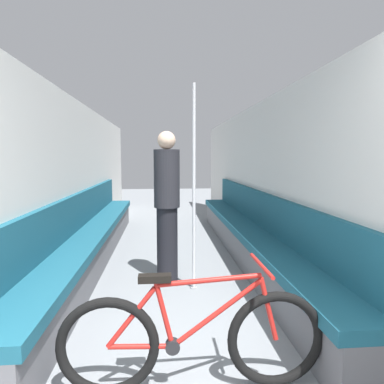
{
  "coord_description": "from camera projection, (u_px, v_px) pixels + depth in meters",
  "views": [
    {
      "loc": [
        -0.12,
        -0.85,
        1.47
      ],
      "look_at": [
        0.2,
        2.85,
        1.09
      ],
      "focal_mm": 32.0,
      "sensor_mm": 36.0,
      "label": 1
    }
  ],
  "objects": [
    {
      "name": "bicycle",
      "position": [
        193.0,
        340.0,
        2.13
      ],
      "size": [
        1.68,
        0.46,
        0.81
      ],
      "rotation": [
        0.0,
        0.0,
        0.25
      ],
      "color": "black",
      "rests_on": "ground"
    },
    {
      "name": "wall_right",
      "position": [
        269.0,
        181.0,
        4.76
      ],
      "size": [
        0.1,
        10.78,
        2.27
      ],
      "primitive_type": "cube",
      "color": "silver",
      "rests_on": "ground"
    },
    {
      "name": "wall_left",
      "position": [
        69.0,
        182.0,
        4.53
      ],
      "size": [
        0.1,
        10.78,
        2.27
      ],
      "primitive_type": "cube",
      "color": "silver",
      "rests_on": "ground"
    },
    {
      "name": "passenger_standing",
      "position": [
        167.0,
        205.0,
        4.0
      ],
      "size": [
        0.3,
        0.3,
        1.76
      ],
      "rotation": [
        0.0,
        0.0,
        -2.75
      ],
      "color": "black",
      "rests_on": "ground"
    },
    {
      "name": "grab_pole_near",
      "position": [
        194.0,
        191.0,
        3.74
      ],
      "size": [
        0.08,
        0.08,
        2.25
      ],
      "color": "gray",
      "rests_on": "ground"
    },
    {
      "name": "bench_seat_row_right",
      "position": [
        249.0,
        237.0,
        4.89
      ],
      "size": [
        0.46,
        5.95,
        0.98
      ],
      "color": "#5B5B60",
      "rests_on": "ground"
    },
    {
      "name": "bench_seat_row_left",
      "position": [
        91.0,
        240.0,
        4.7
      ],
      "size": [
        0.46,
        5.95,
        0.98
      ],
      "color": "#5B5B60",
      "rests_on": "ground"
    }
  ]
}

